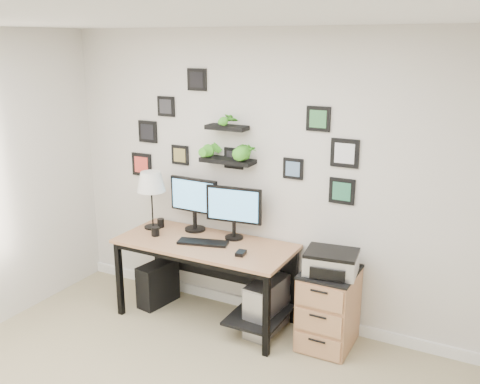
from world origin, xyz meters
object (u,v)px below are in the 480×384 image
Objects in this scene: pc_tower_black at (158,283)px; printer at (331,262)px; table_lamp at (151,183)px; desk at (211,255)px; pc_tower_grey at (266,306)px; file_cabinet at (328,308)px; monitor_right at (234,208)px; mug at (155,231)px; monitor_left at (194,200)px.

printer reaches higher than pc_tower_black.
table_lamp is 1.85m from printer.
pc_tower_grey is (0.55, 0.02, -0.39)m from desk.
table_lamp is 0.83× the size of file_cabinet.
monitor_right is at bearing 6.78° from table_lamp.
printer is (1.72, 0.02, 0.56)m from pc_tower_black.
pc_tower_grey is 0.56m from file_cabinet.
pc_tower_black is at bearing -167.62° from monitor_right.
table_lamp is 1.11× the size of pc_tower_grey.
mug is 0.13× the size of file_cabinet.
pc_tower_black is (-0.75, -0.16, -0.83)m from monitor_right.
file_cabinet is at bearing 115.43° from printer.
monitor_left is 1.02× the size of pc_tower_grey.
desk is at bearing -5.77° from table_lamp.
desk reaches higher than pc_tower_black.
monitor_right is 0.85m from table_lamp.
printer is at bearing -8.50° from monitor_right.
monitor_right is 1.25× the size of pc_tower_black.
mug is 0.17× the size of pc_tower_grey.
mug reaches higher than desk.
monitor_left is (-0.28, 0.19, 0.42)m from desk.
monitor_left is at bearing 39.75° from pc_tower_black.
table_lamp is 0.46m from mug.
monitor_left is at bearing 177.04° from monitor_right.
desk is 3.14× the size of monitor_left.
monitor_left is 1.14× the size of printer.
desk is 2.39× the size of file_cabinet.
monitor_left is 0.46m from mug.
desk is 1.14m from file_cabinet.
table_lamp is at bearing 177.51° from pc_tower_grey.
mug is at bearing -48.02° from table_lamp.
pc_tower_grey is 0.77m from printer.
monitor_right is 0.91m from pc_tower_grey.
mug is at bearing -44.57° from pc_tower_black.
file_cabinet reaches higher than pc_tower_grey.
monitor_left is 1.23× the size of pc_tower_black.
pc_tower_grey is (1.23, -0.05, -0.96)m from table_lamp.
monitor_right is at bearing 21.68° from pc_tower_black.
monitor_left reaches higher than file_cabinet.
pc_tower_black is (0.08, -0.07, -0.99)m from table_lamp.
table_lamp is at bearing 131.98° from mug.
monitor_left is at bearing 173.20° from printer.
monitor_right is at bearing 173.46° from file_cabinet.
desk reaches higher than pc_tower_grey.
printer reaches higher than pc_tower_grey.
desk is at bearing -33.74° from monitor_left.
mug reaches higher than file_cabinet.
desk is 0.73m from pc_tower_black.
pc_tower_grey is (1.16, 0.01, 0.03)m from pc_tower_black.
pc_tower_black is at bearing 179.78° from desk.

